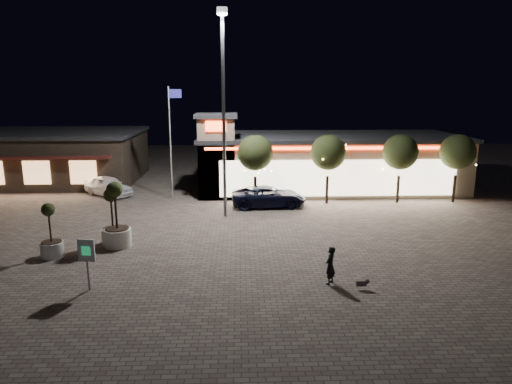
{
  "coord_description": "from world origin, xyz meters",
  "views": [
    {
      "loc": [
        2.91,
        -19.76,
        7.84
      ],
      "look_at": [
        3.87,
        6.0,
        1.98
      ],
      "focal_mm": 32.0,
      "sensor_mm": 36.0,
      "label": 1
    }
  ],
  "objects_px": {
    "pedestrian": "(330,265)",
    "planter_left": "(117,227)",
    "pickup_truck": "(269,196)",
    "white_sedan": "(108,186)",
    "planter_mid": "(51,240)",
    "valet_sign": "(87,255)"
  },
  "relations": [
    {
      "from": "pedestrian",
      "to": "planter_left",
      "type": "relative_size",
      "value": 0.48
    },
    {
      "from": "planter_left",
      "to": "pickup_truck",
      "type": "bearing_deg",
      "value": 43.21
    },
    {
      "from": "white_sedan",
      "to": "planter_mid",
      "type": "distance_m",
      "value": 12.87
    },
    {
      "from": "pedestrian",
      "to": "planter_mid",
      "type": "relative_size",
      "value": 0.6
    },
    {
      "from": "white_sedan",
      "to": "pedestrian",
      "type": "xyz_separation_m",
      "value": [
        13.51,
        -16.42,
        0.07
      ]
    },
    {
      "from": "planter_left",
      "to": "pedestrian",
      "type": "bearing_deg",
      "value": -26.69
    },
    {
      "from": "planter_mid",
      "to": "valet_sign",
      "type": "bearing_deg",
      "value": -52.41
    },
    {
      "from": "valet_sign",
      "to": "white_sedan",
      "type": "bearing_deg",
      "value": 102.9
    },
    {
      "from": "white_sedan",
      "to": "planter_mid",
      "type": "bearing_deg",
      "value": -136.84
    },
    {
      "from": "planter_mid",
      "to": "pedestrian",
      "type": "bearing_deg",
      "value": -15.83
    },
    {
      "from": "white_sedan",
      "to": "pedestrian",
      "type": "height_order",
      "value": "pedestrian"
    },
    {
      "from": "pickup_truck",
      "to": "planter_left",
      "type": "xyz_separation_m",
      "value": [
        -8.19,
        -7.7,
        0.33
      ]
    },
    {
      "from": "planter_mid",
      "to": "valet_sign",
      "type": "height_order",
      "value": "planter_mid"
    },
    {
      "from": "planter_left",
      "to": "planter_mid",
      "type": "height_order",
      "value": "planter_left"
    },
    {
      "from": "pedestrian",
      "to": "white_sedan",
      "type": "bearing_deg",
      "value": -105.61
    },
    {
      "from": "white_sedan",
      "to": "planter_left",
      "type": "distance_m",
      "value": 12.01
    },
    {
      "from": "pickup_truck",
      "to": "planter_mid",
      "type": "bearing_deg",
      "value": 126.83
    },
    {
      "from": "planter_left",
      "to": "valet_sign",
      "type": "bearing_deg",
      "value": -87.88
    },
    {
      "from": "white_sedan",
      "to": "valet_sign",
      "type": "relative_size",
      "value": 2.02
    },
    {
      "from": "white_sedan",
      "to": "pickup_truck",
      "type": "bearing_deg",
      "value": -68.37
    },
    {
      "from": "white_sedan",
      "to": "planter_left",
      "type": "xyz_separation_m",
      "value": [
        3.62,
        -11.45,
        0.31
      ]
    },
    {
      "from": "pickup_truck",
      "to": "planter_mid",
      "type": "xyz_separation_m",
      "value": [
        -10.94,
        -9.09,
        0.11
      ]
    }
  ]
}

